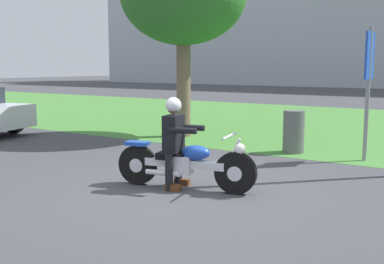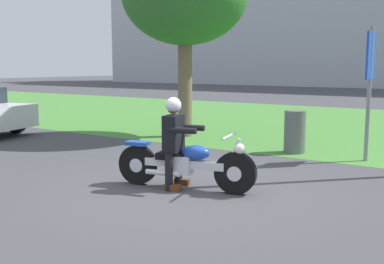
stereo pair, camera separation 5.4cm
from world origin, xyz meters
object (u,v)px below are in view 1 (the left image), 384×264
object	(u,v)px
rider_lead	(175,136)
sign_banner	(369,73)
motorcycle_lead	(185,164)
trash_can	(294,132)

from	to	relation	value
rider_lead	sign_banner	world-z (taller)	sign_banner
rider_lead	motorcycle_lead	bearing A→B (deg)	-0.85
motorcycle_lead	sign_banner	xyz separation A→B (m)	(1.76, 3.70, 1.34)
rider_lead	trash_can	bearing A→B (deg)	70.73
motorcycle_lead	trash_can	bearing A→B (deg)	73.17
rider_lead	trash_can	xyz separation A→B (m)	(0.43, 3.77, -0.35)
trash_can	sign_banner	distance (m)	1.96
motorcycle_lead	trash_can	size ratio (longest dim) A/B	2.40
motorcycle_lead	trash_can	world-z (taller)	trash_can
motorcycle_lead	sign_banner	bearing A→B (deg)	51.88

